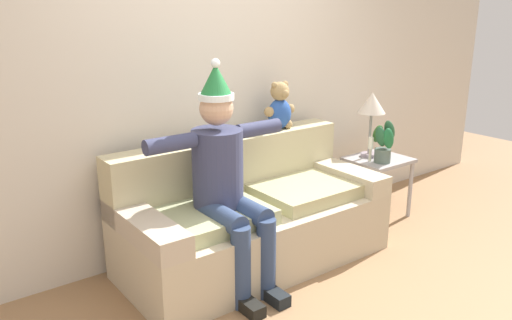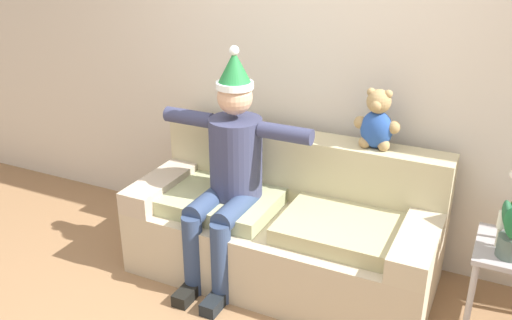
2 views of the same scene
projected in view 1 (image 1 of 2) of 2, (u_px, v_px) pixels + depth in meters
back_wall at (210, 73)px, 3.93m from camera, size 7.00×0.10×2.70m
couch at (251, 217)px, 3.83m from camera, size 1.95×0.88×0.89m
person_seated at (226, 176)px, 3.38m from camera, size 1.02×0.77×1.52m
teddy_bear at (280, 108)px, 4.09m from camera, size 0.29×0.17×0.38m
side_table at (378, 168)px, 4.61m from camera, size 0.50×0.46×0.54m
table_lamp at (372, 106)px, 4.50m from camera, size 0.24×0.24×0.57m
potted_plant at (384, 142)px, 4.42m from camera, size 0.22×0.24×0.37m
candle_tall at (371, 146)px, 4.45m from camera, size 0.04×0.04×0.22m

